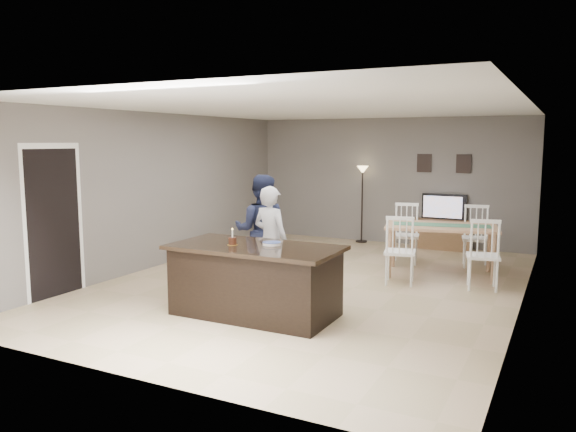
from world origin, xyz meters
The scene contains 14 objects.
floor centered at (0.00, 0.00, 0.00)m, with size 8.00×8.00×0.00m, color tan.
room_shell centered at (0.00, 0.00, 1.68)m, with size 8.00×8.00×8.00m.
kitchen_island centered at (0.00, -1.80, 0.45)m, with size 2.15×1.10×0.90m.
tv_console centered at (1.20, 3.77, 0.30)m, with size 1.20×0.40×0.60m, color brown.
television centered at (1.20, 3.84, 0.86)m, with size 0.91×0.12×0.53m, color black.
tv_screen_glow centered at (1.20, 3.76, 0.87)m, with size 0.78×0.78×0.00m, color orange.
picture_frames centered at (1.15, 3.98, 1.75)m, with size 1.10×0.02×0.38m.
doorway centered at (-2.99, -2.30, 1.26)m, with size 0.00×2.10×2.65m.
woman centered at (-0.30, -0.83, 0.79)m, with size 0.57×0.38×1.57m, color #BBBBC0.
man centered at (-0.67, -0.45, 0.85)m, with size 0.83×0.65×1.70m, color #171B33.
birthday_cake centered at (-0.28, -1.89, 0.95)m, with size 0.14×0.14×0.21m.
plate_stack centered at (0.17, -1.67, 0.92)m, with size 0.24×0.24×0.04m.
dining_table centered at (1.65, 1.47, 0.69)m, with size 2.06×2.30×1.08m.
floor_lamp centered at (-0.54, 3.79, 1.30)m, with size 0.25×0.25×1.67m.
Camera 1 is at (3.49, -7.81, 2.20)m, focal length 35.00 mm.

